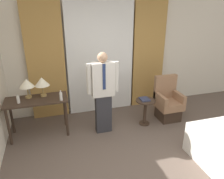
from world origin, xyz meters
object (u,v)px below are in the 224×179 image
Objects in this scene: book at (145,99)px; bottle_by_lamp at (18,100)px; bottle_near_edge at (61,96)px; side_table at (145,108)px; person at (103,91)px; table_lamp_right at (42,82)px; armchair at (168,104)px; desk at (37,105)px; table_lamp_left at (27,84)px.

bottle_by_lamp is at bearing 177.04° from book.
bottle_near_edge reaches higher than side_table.
person reaches higher than side_table.
table_lamp_right reaches higher than bottle_near_edge.
table_lamp_right is 1.19m from person.
person reaches higher than armchair.
person is 2.89× the size of side_table.
bottle_by_lamp reaches higher than desk.
table_lamp_right is 1.95× the size of bottle_near_edge.
armchair is (1.54, 0.11, -0.54)m from person.
table_lamp_right is (0.14, 0.11, 0.42)m from desk.
table_lamp_left reaches higher than desk.
person is at bearing -17.57° from table_lamp_right.
table_lamp_left is 0.28m from table_lamp_right.
book is at bearing 1.65° from person.
armchair is 0.62m from side_table.
side_table is (2.19, -0.23, -0.26)m from desk.
person reaches higher than desk.
side_table is at bearing -1.58° from bottle_near_edge.
bottle_near_edge is 0.77m from bottle_by_lamp.
desk is at bearing -141.03° from table_lamp_right.
bottle_by_lamp is 2.54m from side_table.
bottle_by_lamp is 0.10× the size of person.
table_lamp_left is 1.45m from person.
bottle_near_edge is 0.20× the size of armchair.
bottle_by_lamp is (-0.44, -0.20, -0.22)m from table_lamp_right.
table_lamp_left is at bearing 180.00° from table_lamp_right.
bottle_by_lamp is (-0.30, -0.09, 0.19)m from desk.
table_lamp_left is 0.23× the size of person.
person is at bearing -10.88° from desk.
table_lamp_left is 1.95× the size of bottle_near_edge.
bottle_by_lamp is 0.17× the size of armchair.
desk reaches higher than book.
table_lamp_right is at bearing 136.83° from bottle_near_edge.
table_lamp_right is 0.49m from bottle_near_edge.
bottle_near_edge is (0.32, -0.30, -0.21)m from table_lamp_right.
desk is at bearing -38.97° from table_lamp_left.
table_lamp_left is 0.34m from bottle_by_lamp.
table_lamp_left is at bearing 165.77° from person.
table_lamp_left is 2.38m from book.
person reaches higher than bottle_near_edge.
side_table is (2.49, -0.15, -0.46)m from bottle_by_lamp.
side_table is 2.63× the size of book.
bottle_by_lamp is at bearing 172.59° from bottle_near_edge.
bottle_near_edge is 0.12× the size of person.
book is at bearing 135.15° from side_table.
book is (2.17, -0.22, -0.06)m from desk.
desk is 5.38× the size of book.
book is (0.91, 0.03, -0.31)m from person.
bottle_by_lamp is (-0.76, 0.10, -0.01)m from bottle_near_edge.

